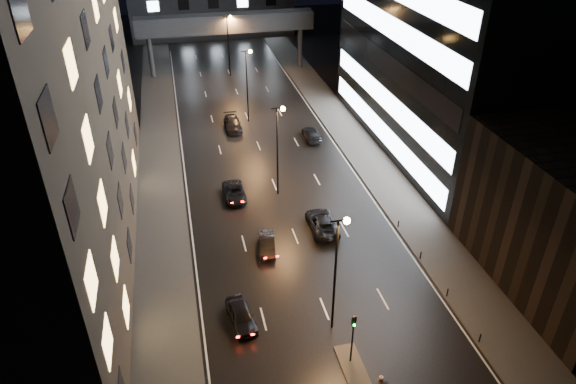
{
  "coord_description": "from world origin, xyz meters",
  "views": [
    {
      "loc": [
        -9.62,
        -18.72,
        29.68
      ],
      "look_at": [
        -0.3,
        21.78,
        4.0
      ],
      "focal_mm": 32.0,
      "sensor_mm": 36.0,
      "label": 1
    }
  ],
  "objects_px": {
    "car_away_a": "(241,315)",
    "car_toward_a": "(322,223)",
    "car_away_b": "(267,244)",
    "car_away_d": "(233,123)",
    "car_toward_b": "(312,134)",
    "car_away_c": "(234,192)"
  },
  "relations": [
    {
      "from": "car_toward_b",
      "to": "car_away_a",
      "type": "bearing_deg",
      "value": 68.82
    },
    {
      "from": "car_away_a",
      "to": "car_away_c",
      "type": "distance_m",
      "value": 18.32
    },
    {
      "from": "car_away_c",
      "to": "car_away_d",
      "type": "height_order",
      "value": "car_away_d"
    },
    {
      "from": "car_away_a",
      "to": "car_toward_a",
      "type": "bearing_deg",
      "value": 39.9
    },
    {
      "from": "car_away_a",
      "to": "car_away_b",
      "type": "distance_m",
      "value": 9.32
    },
    {
      "from": "car_away_a",
      "to": "car_away_d",
      "type": "height_order",
      "value": "car_away_d"
    },
    {
      "from": "car_away_b",
      "to": "car_toward_b",
      "type": "bearing_deg",
      "value": 72.83
    },
    {
      "from": "car_away_a",
      "to": "car_away_d",
      "type": "distance_m",
      "value": 36.22
    },
    {
      "from": "car_away_a",
      "to": "car_toward_a",
      "type": "xyz_separation_m",
      "value": [
        9.57,
        10.58,
        0.01
      ]
    },
    {
      "from": "car_toward_a",
      "to": "car_away_a",
      "type": "bearing_deg",
      "value": 48.69
    },
    {
      "from": "car_toward_b",
      "to": "car_away_d",
      "type": "bearing_deg",
      "value": -26.43
    },
    {
      "from": "car_away_b",
      "to": "car_away_d",
      "type": "distance_m",
      "value": 27.42
    },
    {
      "from": "car_away_a",
      "to": "car_toward_b",
      "type": "height_order",
      "value": "car_away_a"
    },
    {
      "from": "car_away_c",
      "to": "car_toward_a",
      "type": "height_order",
      "value": "car_toward_a"
    },
    {
      "from": "car_away_c",
      "to": "car_toward_b",
      "type": "bearing_deg",
      "value": 45.1
    },
    {
      "from": "car_away_a",
      "to": "car_toward_b",
      "type": "bearing_deg",
      "value": 57.46
    },
    {
      "from": "car_away_a",
      "to": "car_toward_b",
      "type": "xyz_separation_m",
      "value": [
        13.91,
        30.42,
        -0.03
      ]
    },
    {
      "from": "car_away_b",
      "to": "car_away_d",
      "type": "bearing_deg",
      "value": 96.78
    },
    {
      "from": "car_away_a",
      "to": "car_toward_a",
      "type": "height_order",
      "value": "car_toward_a"
    },
    {
      "from": "car_away_d",
      "to": "car_toward_b",
      "type": "relative_size",
      "value": 1.08
    },
    {
      "from": "car_away_c",
      "to": "car_toward_a",
      "type": "relative_size",
      "value": 0.89
    },
    {
      "from": "car_away_b",
      "to": "car_away_a",
      "type": "bearing_deg",
      "value": -105.43
    }
  ]
}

